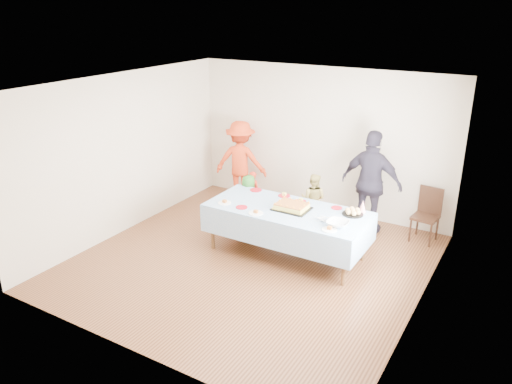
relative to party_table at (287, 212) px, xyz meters
The scene contains 22 objects.
ground 0.94m from the party_table, 125.35° to the right, with size 5.00×5.00×0.00m, color #482714.
room_walls 1.19m from the party_table, 121.16° to the right, with size 5.04×5.04×2.72m.
party_table is the anchor object (origin of this frame).
birthday_cake 0.12m from the party_table, 12.04° to the left, with size 0.54×0.42×0.10m.
rolls_tray 1.00m from the party_table, 17.35° to the left, with size 0.32×0.32×0.10m.
punch_bowl 0.93m from the party_table, 12.48° to the right, with size 0.32×0.32×0.08m, color silver.
party_hat 1.14m from the party_table, 23.92° to the left, with size 0.11×0.11×0.19m, color silver.
fork_pile 0.64m from the party_table, 12.78° to the right, with size 0.24×0.18×0.07m, color white, non-canonical shape.
plate_red_far_a 0.94m from the party_table, 151.65° to the left, with size 0.20×0.20×0.01m, color #B70D1D.
plate_red_far_b 0.54m from the party_table, 122.51° to the left, with size 0.20×0.20×0.01m, color #B70D1D.
plate_red_far_c 0.38m from the party_table, 81.65° to the left, with size 0.17×0.17×0.01m, color #B70D1D.
plate_red_far_d 0.77m from the party_table, 32.38° to the left, with size 0.17×0.17×0.01m, color #B70D1D.
plate_red_near 0.71m from the party_table, 153.07° to the right, with size 0.18×0.18×0.01m, color #B70D1D.
plate_white_left 1.00m from the party_table, 162.39° to the right, with size 0.21×0.21×0.01m, color white.
plate_white_mid 0.52m from the party_table, 128.29° to the right, with size 0.22×0.22×0.01m, color white.
plate_white_right 0.94m from the party_table, 24.07° to the right, with size 0.21×0.21×0.01m, color white.
dining_chair 2.44m from the party_table, 43.54° to the left, with size 0.43×0.43×0.91m.
toddler_left 1.80m from the party_table, 138.31° to the left, with size 0.30×0.20×0.82m, color red.
toddler_mid 1.25m from the party_table, 150.40° to the left, with size 0.47×0.30×0.95m, color #2A6822.
toddler_right 1.32m from the party_table, 95.90° to the left, with size 0.46×0.36×0.94m, color tan.
adult_left 2.51m from the party_table, 138.80° to the left, with size 1.04×0.60×1.61m, color red.
adult_right 1.69m from the party_table, 59.93° to the left, with size 1.06×0.44×1.81m, color #2A2634.
Camera 1 is at (3.53, -5.83, 3.75)m, focal length 35.00 mm.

